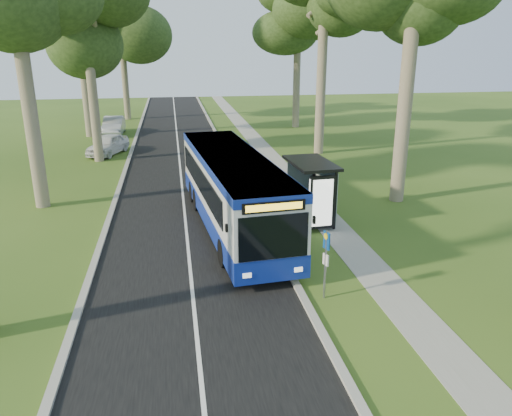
{
  "coord_description": "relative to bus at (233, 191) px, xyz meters",
  "views": [
    {
      "loc": [
        -3.87,
        -17.34,
        7.87
      ],
      "look_at": [
        -0.75,
        1.21,
        1.6
      ],
      "focal_mm": 35.0,
      "sensor_mm": 36.0,
      "label": 1
    }
  ],
  "objects": [
    {
      "name": "road",
      "position": [
        -2.06,
        6.7,
        -1.7
      ],
      "size": [
        7.0,
        100.0,
        0.02
      ],
      "primitive_type": "cube",
      "color": "black",
      "rests_on": "ground"
    },
    {
      "name": "kerb_west",
      "position": [
        -5.56,
        6.7,
        -1.65
      ],
      "size": [
        0.25,
        100.0,
        0.12
      ],
      "primitive_type": "cube",
      "color": "#9E9B93",
      "rests_on": "ground"
    },
    {
      "name": "car_silver",
      "position": [
        -7.58,
        25.37,
        -0.93
      ],
      "size": [
        1.7,
        4.75,
        1.56
      ],
      "primitive_type": "imported",
      "rotation": [
        0.0,
        0.0,
        -0.01
      ],
      "color": "#ABADB3",
      "rests_on": "ground"
    },
    {
      "name": "tree_east_d",
      "position": [
        9.44,
        26.7,
        8.97
      ],
      "size": [
        5.2,
        5.2,
        14.4
      ],
      "color": "#7A6B56",
      "rests_on": "ground"
    },
    {
      "name": "centre_line",
      "position": [
        -2.06,
        6.7,
        -1.68
      ],
      "size": [
        0.12,
        100.0,
        0.0
      ],
      "primitive_type": "cube",
      "color": "white",
      "rests_on": "road"
    },
    {
      "name": "tree_west_c",
      "position": [
        -7.56,
        14.7,
        8.04
      ],
      "size": [
        5.2,
        5.2,
        13.14
      ],
      "color": "#7A6B56",
      "rests_on": "ground"
    },
    {
      "name": "car_white",
      "position": [
        -7.17,
        16.84,
        -0.98
      ],
      "size": [
        3.14,
        4.63,
        1.46
      ],
      "primitive_type": "imported",
      "rotation": [
        0.0,
        0.0,
        -0.36
      ],
      "color": "silver",
      "rests_on": "ground"
    },
    {
      "name": "kerb_east",
      "position": [
        1.44,
        6.7,
        -1.65
      ],
      "size": [
        0.25,
        100.0,
        0.12
      ],
      "primitive_type": "cube",
      "color": "#9E9B93",
      "rests_on": "ground"
    },
    {
      "name": "litter_bin",
      "position": [
        2.7,
        3.93,
        -1.25
      ],
      "size": [
        0.51,
        0.51,
        0.9
      ],
      "rotation": [
        0.0,
        0.0,
        0.15
      ],
      "color": "black",
      "rests_on": "ground"
    },
    {
      "name": "footpath",
      "position": [
        4.44,
        6.7,
        -1.7
      ],
      "size": [
        1.5,
        100.0,
        0.02
      ],
      "primitive_type": "cube",
      "color": "gray",
      "rests_on": "ground"
    },
    {
      "name": "tree_west_e",
      "position": [
        -7.06,
        34.7,
        8.79
      ],
      "size": [
        5.2,
        5.2,
        14.17
      ],
      "color": "#7A6B56",
      "rests_on": "ground"
    },
    {
      "name": "ground",
      "position": [
        1.44,
        -3.3,
        -1.71
      ],
      "size": [
        120.0,
        120.0,
        0.0
      ],
      "primitive_type": "plane",
      "color": "#36551A",
      "rests_on": "ground"
    },
    {
      "name": "bus_stop_sign",
      "position": [
        2.12,
        -6.8,
        -0.24
      ],
      "size": [
        0.13,
        0.32,
        2.33
      ],
      "rotation": [
        0.0,
        0.0,
        0.28
      ],
      "color": "gray",
      "rests_on": "ground"
    },
    {
      "name": "bus",
      "position": [
        0.0,
        0.0,
        0.0
      ],
      "size": [
        3.73,
        12.62,
        3.3
      ],
      "rotation": [
        0.0,
        0.0,
        0.09
      ],
      "color": "silver",
      "rests_on": "ground"
    },
    {
      "name": "bus_shelter",
      "position": [
        3.77,
        -0.01,
        0.27
      ],
      "size": [
        1.98,
        3.37,
        2.79
      ],
      "rotation": [
        0.0,
        0.0,
        0.07
      ],
      "color": "black",
      "rests_on": "ground"
    }
  ]
}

